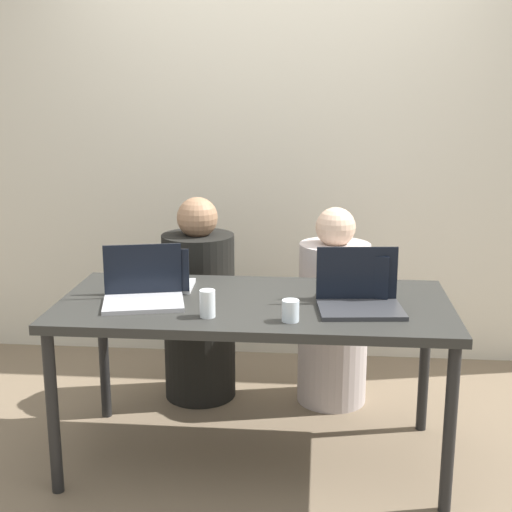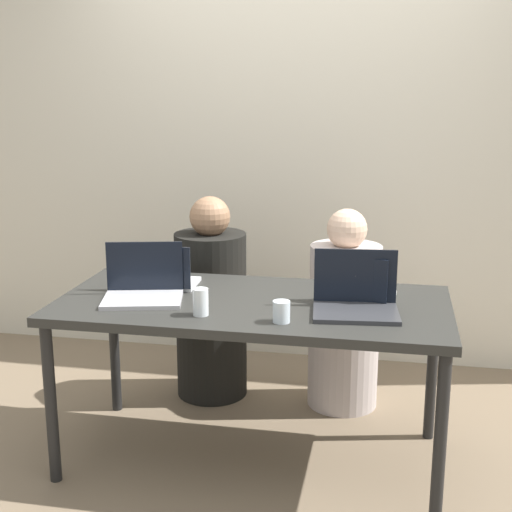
{
  "view_description": "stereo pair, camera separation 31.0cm",
  "coord_description": "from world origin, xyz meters",
  "px_view_note": "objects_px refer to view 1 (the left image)",
  "views": [
    {
      "loc": [
        0.27,
        -2.92,
        1.66
      ],
      "look_at": [
        0.0,
        0.08,
        0.93
      ],
      "focal_mm": 50.0,
      "sensor_mm": 36.0,
      "label": 1
    },
    {
      "loc": [
        0.58,
        -2.88,
        1.66
      ],
      "look_at": [
        0.0,
        0.08,
        0.93
      ],
      "focal_mm": 50.0,
      "sensor_mm": 36.0,
      "label": 2
    }
  ],
  "objects_px": {
    "person_on_left": "(199,310)",
    "laptop_back_right": "(354,286)",
    "person_on_right": "(333,317)",
    "laptop_front_left": "(143,291)",
    "water_glass_left": "(208,305)",
    "water_glass_right": "(290,312)",
    "laptop_front_right": "(359,296)",
    "laptop_back_left": "(153,280)"
  },
  "relations": [
    {
      "from": "laptop_front_left",
      "to": "laptop_front_right",
      "type": "distance_m",
      "value": 0.91
    },
    {
      "from": "laptop_back_right",
      "to": "water_glass_left",
      "type": "bearing_deg",
      "value": 41.14
    },
    {
      "from": "laptop_back_left",
      "to": "water_glass_left",
      "type": "bearing_deg",
      "value": 128.48
    },
    {
      "from": "laptop_front_left",
      "to": "laptop_front_right",
      "type": "xyz_separation_m",
      "value": [
        0.91,
        -0.0,
        0.0
      ]
    },
    {
      "from": "laptop_front_left",
      "to": "laptop_front_right",
      "type": "relative_size",
      "value": 1.04
    },
    {
      "from": "laptop_front_left",
      "to": "water_glass_left",
      "type": "distance_m",
      "value": 0.35
    },
    {
      "from": "laptop_back_left",
      "to": "water_glass_right",
      "type": "distance_m",
      "value": 0.74
    },
    {
      "from": "laptop_front_left",
      "to": "person_on_left",
      "type": "bearing_deg",
      "value": 67.29
    },
    {
      "from": "person_on_right",
      "to": "water_glass_left",
      "type": "xyz_separation_m",
      "value": [
        -0.52,
        -0.87,
        0.33
      ]
    },
    {
      "from": "person_on_right",
      "to": "laptop_back_left",
      "type": "relative_size",
      "value": 2.89
    },
    {
      "from": "person_on_right",
      "to": "laptop_back_right",
      "type": "xyz_separation_m",
      "value": [
        0.08,
        -0.54,
        0.33
      ]
    },
    {
      "from": "person_on_right",
      "to": "laptop_back_right",
      "type": "height_order",
      "value": "person_on_right"
    },
    {
      "from": "laptop_front_right",
      "to": "water_glass_left",
      "type": "relative_size",
      "value": 3.3
    },
    {
      "from": "person_on_left",
      "to": "laptop_back_right",
      "type": "xyz_separation_m",
      "value": [
        0.78,
        -0.54,
        0.31
      ]
    },
    {
      "from": "water_glass_left",
      "to": "person_on_right",
      "type": "bearing_deg",
      "value": 59.16
    },
    {
      "from": "laptop_back_left",
      "to": "laptop_front_left",
      "type": "bearing_deg",
      "value": 88.72
    },
    {
      "from": "laptop_front_left",
      "to": "person_on_right",
      "type": "bearing_deg",
      "value": 27.2
    },
    {
      "from": "person_on_left",
      "to": "laptop_back_left",
      "type": "distance_m",
      "value": 0.62
    },
    {
      "from": "person_on_left",
      "to": "laptop_front_right",
      "type": "bearing_deg",
      "value": 132.1
    },
    {
      "from": "laptop_back_right",
      "to": "water_glass_left",
      "type": "height_order",
      "value": "laptop_back_right"
    },
    {
      "from": "person_on_right",
      "to": "laptop_front_left",
      "type": "bearing_deg",
      "value": 23.85
    },
    {
      "from": "person_on_right",
      "to": "laptop_back_left",
      "type": "distance_m",
      "value": 1.03
    },
    {
      "from": "water_glass_right",
      "to": "laptop_front_left",
      "type": "bearing_deg",
      "value": 163.4
    },
    {
      "from": "person_on_right",
      "to": "laptop_back_right",
      "type": "bearing_deg",
      "value": 81.2
    },
    {
      "from": "person_on_left",
      "to": "laptop_back_left",
      "type": "bearing_deg",
      "value": 70.9
    },
    {
      "from": "laptop_front_left",
      "to": "laptop_back_right",
      "type": "bearing_deg",
      "value": -2.65
    },
    {
      "from": "laptop_back_right",
      "to": "laptop_front_right",
      "type": "distance_m",
      "value": 0.18
    },
    {
      "from": "person_on_left",
      "to": "person_on_right",
      "type": "height_order",
      "value": "person_on_left"
    },
    {
      "from": "person_on_right",
      "to": "laptop_back_right",
      "type": "distance_m",
      "value": 0.63
    },
    {
      "from": "water_glass_left",
      "to": "water_glass_right",
      "type": "bearing_deg",
      "value": -4.06
    },
    {
      "from": "laptop_front_right",
      "to": "person_on_left",
      "type": "bearing_deg",
      "value": 132.4
    },
    {
      "from": "laptop_front_right",
      "to": "water_glass_left",
      "type": "height_order",
      "value": "laptop_front_right"
    },
    {
      "from": "laptop_back_right",
      "to": "laptop_front_right",
      "type": "xyz_separation_m",
      "value": [
        0.01,
        -0.18,
        0.01
      ]
    },
    {
      "from": "person_on_left",
      "to": "water_glass_left",
      "type": "distance_m",
      "value": 0.95
    },
    {
      "from": "laptop_front_right",
      "to": "water_glass_right",
      "type": "height_order",
      "value": "laptop_front_right"
    },
    {
      "from": "person_on_left",
      "to": "laptop_front_right",
      "type": "xyz_separation_m",
      "value": [
        0.8,
        -0.71,
        0.31
      ]
    },
    {
      "from": "person_on_right",
      "to": "laptop_back_left",
      "type": "xyz_separation_m",
      "value": [
        -0.83,
        -0.52,
        0.33
      ]
    },
    {
      "from": "laptop_front_right",
      "to": "laptop_back_right",
      "type": "bearing_deg",
      "value": 88.48
    },
    {
      "from": "person_on_left",
      "to": "laptop_back_right",
      "type": "height_order",
      "value": "person_on_left"
    },
    {
      "from": "person_on_right",
      "to": "water_glass_left",
      "type": "distance_m",
      "value": 1.07
    },
    {
      "from": "water_glass_right",
      "to": "person_on_left",
      "type": "bearing_deg",
      "value": 120.12
    },
    {
      "from": "laptop_front_right",
      "to": "laptop_back_left",
      "type": "xyz_separation_m",
      "value": [
        -0.92,
        0.19,
        -0.01
      ]
    }
  ]
}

